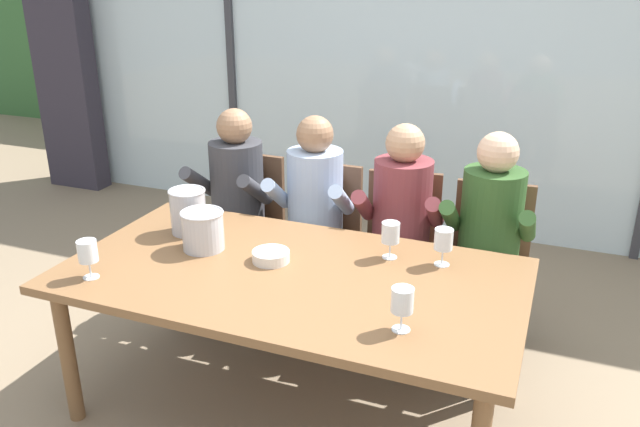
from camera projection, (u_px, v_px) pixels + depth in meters
name	position (u px, v px, depth m)	size (l,w,h in m)	color
ground	(359.00, 309.00, 3.94)	(14.00, 14.00, 0.00)	#847056
window_glass_panel	(425.00, 64.00, 4.74)	(7.23, 0.03, 2.60)	silver
window_mullion_left	(231.00, 54.00, 5.28)	(0.06, 0.06, 2.60)	#38383D
hillside_vineyard	(482.00, 51.00, 7.50)	(13.23, 2.40, 2.08)	#386633
curtain_heavy_drape	(62.00, 47.00, 5.71)	(0.56, 0.20, 2.60)	#332D38
dining_table	(291.00, 285.00, 2.84)	(2.03, 1.09, 0.72)	brown
chair_near_curtain	(247.00, 215.00, 3.99)	(0.45, 0.45, 0.90)	brown
chair_left_of_center	(322.00, 228.00, 3.79)	(0.44, 0.44, 0.90)	brown
chair_center	(401.00, 239.00, 3.64)	(0.50, 0.50, 0.90)	brown
chair_right_of_center	(490.00, 253.00, 3.46)	(0.47, 0.47, 0.90)	brown
person_charcoal_jacket	(231.00, 197.00, 3.79)	(0.47, 0.61, 1.22)	#38383D
person_pale_blue_shirt	(311.00, 208.00, 3.61)	(0.49, 0.63, 1.22)	#9EB2D1
person_maroon_top	(399.00, 221.00, 3.44)	(0.49, 0.63, 1.22)	brown
person_olive_shirt	(488.00, 233.00, 3.27)	(0.46, 0.61, 1.22)	#2D5123
ice_bucket_primary	(188.00, 211.00, 3.19)	(0.19, 0.19, 0.23)	#B7B7BC
ice_bucket_secondary	(203.00, 230.00, 3.01)	(0.20, 0.20, 0.19)	#B7B7BC
tasting_bowl	(271.00, 256.00, 2.91)	(0.17, 0.17, 0.05)	silver
wine_glass_by_left_taster	(443.00, 241.00, 2.84)	(0.08, 0.08, 0.17)	silver
wine_glass_near_bucket	(402.00, 302.00, 2.32)	(0.08, 0.08, 0.17)	silver
wine_glass_center_pour	(88.00, 253.00, 2.72)	(0.08, 0.08, 0.17)	silver
wine_glass_by_right_taster	(391.00, 233.00, 2.91)	(0.08, 0.08, 0.17)	silver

